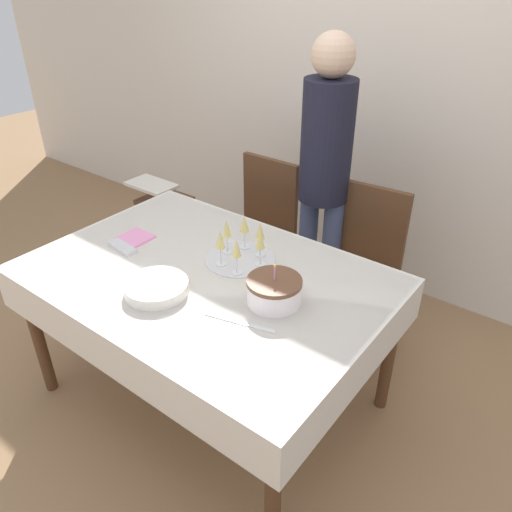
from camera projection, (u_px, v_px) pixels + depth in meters
ground_plane at (213, 395)px, 2.64m from camera, size 12.00×12.00×0.00m
wall_back at (378, 80)px, 3.04m from camera, size 8.00×0.05×2.70m
dining_table at (207, 292)px, 2.30m from camera, size 1.61×1.12×0.77m
dining_chair_far_left at (260, 229)px, 3.16m from camera, size 0.42×0.42×0.95m
dining_chair_far_right at (360, 264)px, 2.79m from camera, size 0.45×0.45×0.95m
birthday_cake at (274, 291)px, 2.03m from camera, size 0.23×0.23×0.18m
champagne_tray at (241, 245)px, 2.30m from camera, size 0.33×0.33×0.18m
plate_stack_main at (156, 288)px, 2.11m from camera, size 0.27×0.27×0.05m
cake_knife at (240, 322)px, 1.94m from camera, size 0.29×0.09×0.00m
fork_pile at (122, 247)px, 2.43m from camera, size 0.18×0.08×0.02m
napkin_pile at (135, 238)px, 2.52m from camera, size 0.15×0.15×0.01m
person_standing at (325, 164)px, 2.72m from camera, size 0.28×0.28×1.70m
high_chair at (163, 210)px, 3.47m from camera, size 0.33×0.35×0.71m
gift_bag at (117, 278)px, 3.32m from camera, size 0.27×0.16×0.32m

